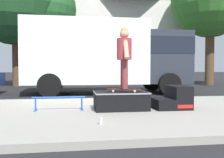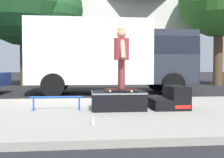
% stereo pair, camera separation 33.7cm
% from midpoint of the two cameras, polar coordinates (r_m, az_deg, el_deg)
% --- Properties ---
extents(ground_plane, '(140.00, 140.00, 0.00)m').
position_cam_midpoint_polar(ground_plane, '(8.98, -10.68, -4.62)').
color(ground_plane, black).
extents(sidewalk_slab, '(50.00, 5.00, 0.12)m').
position_cam_midpoint_polar(sidewalk_slab, '(6.01, -11.79, -7.50)').
color(sidewalk_slab, gray).
rests_on(sidewalk_slab, ground).
extents(skate_box, '(1.23, 0.83, 0.42)m').
position_cam_midpoint_polar(skate_box, '(6.09, 0.33, -4.64)').
color(skate_box, black).
rests_on(skate_box, sidewalk_slab).
extents(kicker_ramp, '(0.83, 0.85, 0.54)m').
position_cam_midpoint_polar(kicker_ramp, '(6.41, 11.77, -4.30)').
color(kicker_ramp, black).
rests_on(kicker_ramp, sidewalk_slab).
extents(grind_rail, '(1.20, 0.28, 0.32)m').
position_cam_midpoint_polar(grind_rail, '(6.13, -13.13, -4.58)').
color(grind_rail, blue).
rests_on(grind_rail, sidewalk_slab).
extents(skateboard, '(0.81, 0.38, 0.07)m').
position_cam_midpoint_polar(skateboard, '(6.06, 1.08, -2.29)').
color(skateboard, '#4C1E14').
rests_on(skateboard, skate_box).
extents(skater_kid, '(0.35, 0.73, 1.43)m').
position_cam_midpoint_polar(skater_kid, '(6.05, 1.08, 5.77)').
color(skater_kid, brown).
rests_on(skater_kid, skateboard).
extents(soda_can, '(0.07, 0.07, 0.13)m').
position_cam_midpoint_polar(soda_can, '(4.50, -4.62, -9.16)').
color(soda_can, silver).
rests_on(soda_can, sidewalk_slab).
extents(box_truck, '(6.91, 2.63, 3.05)m').
position_cam_midpoint_polar(box_truck, '(11.21, -1.74, 5.49)').
color(box_truck, white).
rests_on(box_truck, ground).
extents(street_tree_neighbour, '(5.54, 5.04, 8.13)m').
position_cam_midpoint_polar(street_tree_neighbour, '(18.57, 21.13, 15.77)').
color(street_tree_neighbour, brown).
rests_on(street_tree_neighbour, ground).
extents(house_behind, '(9.54, 8.23, 8.40)m').
position_cam_midpoint_polar(house_behind, '(22.35, 1.31, 10.44)').
color(house_behind, silver).
rests_on(house_behind, ground).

